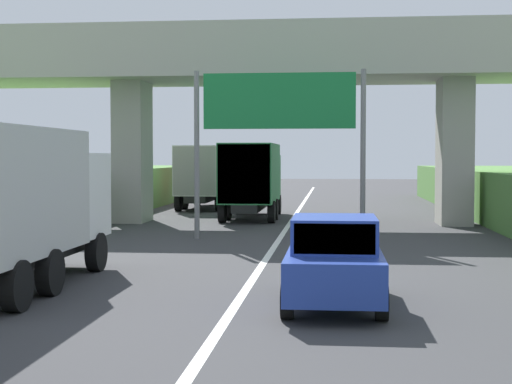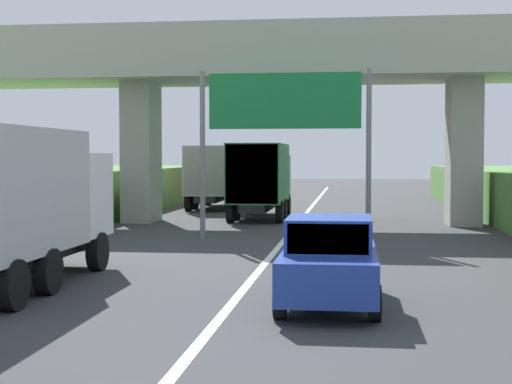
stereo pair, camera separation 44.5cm
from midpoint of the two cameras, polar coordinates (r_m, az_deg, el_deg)
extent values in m
cube|color=white|center=(26.72, 1.27, -3.50)|extent=(0.20, 91.76, 0.01)
cube|color=#ADA89E|center=(33.24, 2.17, 9.20)|extent=(40.00, 4.80, 1.10)
cube|color=#ADA89E|center=(31.20, 1.91, 11.67)|extent=(40.00, 0.36, 1.10)
cube|color=#ADA89E|center=(35.58, 2.40, 10.55)|extent=(40.00, 0.36, 1.10)
cube|color=#9F9A91|center=(34.16, -9.51, 2.92)|extent=(1.30, 2.20, 6.11)
cube|color=#9F9A91|center=(33.31, 14.12, 2.89)|extent=(1.30, 2.20, 6.11)
cylinder|color=slate|center=(26.68, -4.89, 2.73)|extent=(0.18, 0.18, 5.81)
cylinder|color=slate|center=(26.24, 7.45, 2.72)|extent=(0.18, 0.18, 5.81)
cube|color=#167238|center=(26.38, 1.23, 6.77)|extent=(5.20, 0.12, 1.90)
cube|color=white|center=(26.36, 1.23, 6.78)|extent=(4.89, 0.01, 1.67)
cube|color=black|center=(17.55, -18.08, -4.67)|extent=(1.10, 7.30, 0.36)
cube|color=silver|center=(19.84, -15.09, -0.24)|extent=(2.10, 2.10, 2.10)
cube|color=#2D3842|center=(20.79, -14.10, 0.73)|extent=(1.89, 0.06, 0.90)
cylinder|color=black|center=(20.32, -17.61, -4.19)|extent=(0.30, 0.96, 0.96)
cylinder|color=black|center=(19.64, -12.39, -4.37)|extent=(0.30, 0.96, 0.96)
cylinder|color=black|center=(14.90, -18.16, -6.65)|extent=(0.30, 0.96, 0.96)
cylinder|color=black|center=(16.44, -15.76, -5.75)|extent=(0.30, 0.96, 0.96)
cube|color=black|center=(42.84, -4.00, -0.33)|extent=(1.10, 7.30, 0.36)
cube|color=red|center=(45.36, -3.45, 1.39)|extent=(2.10, 2.10, 2.10)
cube|color=#2D3842|center=(46.36, -3.25, 1.79)|extent=(1.89, 0.06, 0.90)
cube|color=#B7B7B2|center=(41.76, -4.25, 1.63)|extent=(2.30, 5.20, 2.60)
cube|color=gray|center=(39.22, -4.91, 1.57)|extent=(2.21, 0.04, 2.50)
cylinder|color=black|center=(45.58, -4.65, -0.38)|extent=(0.30, 0.96, 0.96)
cylinder|color=black|center=(45.27, -2.23, -0.39)|extent=(0.30, 0.96, 0.96)
cylinder|color=black|center=(40.62, -6.08, -0.75)|extent=(0.30, 0.96, 0.96)
cylinder|color=black|center=(40.23, -3.10, -0.77)|extent=(0.30, 0.96, 0.96)
cylinder|color=black|center=(42.27, -5.61, -0.61)|extent=(0.30, 0.96, 0.96)
cylinder|color=black|center=(41.90, -2.74, -0.63)|extent=(0.30, 0.96, 0.96)
cube|color=black|center=(35.67, -0.59, -0.91)|extent=(1.10, 7.30, 0.36)
cube|color=#236B38|center=(38.20, -0.16, 1.17)|extent=(2.10, 2.10, 2.10)
cube|color=#2D3842|center=(39.20, -0.01, 1.65)|extent=(1.89, 0.06, 0.90)
cube|color=#236B38|center=(34.56, -0.79, 1.44)|extent=(2.30, 5.20, 2.60)
cube|color=#1A502A|center=(32.00, -1.31, 1.34)|extent=(2.21, 0.04, 2.50)
cylinder|color=black|center=(38.37, -1.60, -0.93)|extent=(0.30, 0.96, 0.96)
cylinder|color=black|center=(38.17, 1.29, -0.95)|extent=(0.30, 0.96, 0.96)
cylinder|color=black|center=(33.36, -2.89, -1.46)|extent=(0.30, 0.96, 0.96)
cylinder|color=black|center=(33.11, 0.77, -1.49)|extent=(0.30, 0.96, 0.96)
cylinder|color=black|center=(35.03, -2.47, -1.27)|extent=(0.30, 0.96, 0.96)
cylinder|color=black|center=(34.79, 1.02, -1.29)|extent=(0.30, 0.96, 0.96)
cube|color=#233D9E|center=(14.77, 4.96, -5.74)|extent=(1.76, 4.10, 0.76)
cube|color=#233D9E|center=(14.54, 4.96, -3.10)|extent=(1.56, 1.90, 0.64)
cube|color=#2D3842|center=(13.62, 4.91, -3.48)|extent=(1.44, 0.06, 0.54)
cylinder|color=black|center=(16.12, 2.08, -6.40)|extent=(0.22, 0.64, 0.64)
cylinder|color=black|center=(16.10, 7.96, -6.43)|extent=(0.22, 0.64, 0.64)
cylinder|color=black|center=(13.62, 1.39, -8.07)|extent=(0.22, 0.64, 0.64)
cylinder|color=black|center=(13.59, 8.37, -8.11)|extent=(0.22, 0.64, 0.64)
camera|label=1|loc=(0.22, -90.69, -0.03)|focal=53.97mm
camera|label=2|loc=(0.22, 89.31, 0.03)|focal=53.97mm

